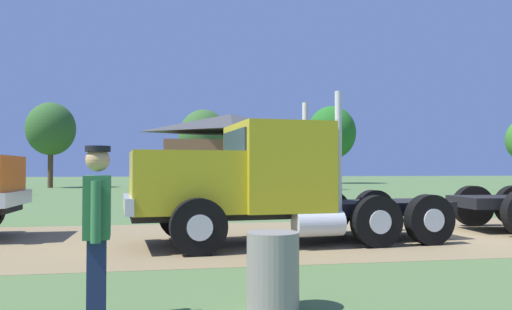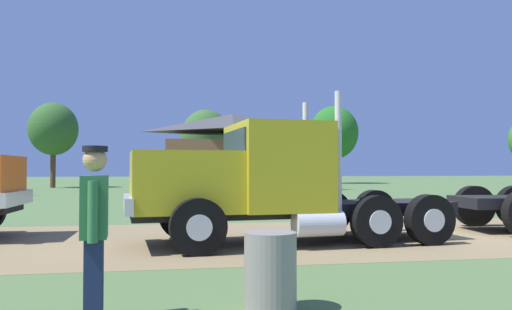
% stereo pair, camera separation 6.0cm
% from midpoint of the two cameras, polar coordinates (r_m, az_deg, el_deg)
% --- Properties ---
extents(ground_plane, '(200.00, 200.00, 0.00)m').
position_cam_midpoint_polar(ground_plane, '(13.47, 20.12, -8.35)').
color(ground_plane, '#53713D').
extents(dirt_track, '(120.00, 6.74, 0.01)m').
position_cam_midpoint_polar(dirt_track, '(13.47, 20.12, -8.33)').
color(dirt_track, '#89744E').
rests_on(dirt_track, ground_plane).
extents(truck_foreground_white, '(7.40, 3.25, 3.22)m').
position_cam_midpoint_polar(truck_foreground_white, '(10.92, 0.15, -3.32)').
color(truck_foreground_white, black).
rests_on(truck_foreground_white, ground_plane).
extents(visitor_standing_near, '(0.29, 0.64, 1.84)m').
position_cam_midpoint_polar(visitor_standing_near, '(5.47, -17.80, -7.65)').
color(visitor_standing_near, '#33723F').
rests_on(visitor_standing_near, ground_plane).
extents(steel_barrel, '(0.59, 0.59, 0.89)m').
position_cam_midpoint_polar(steel_barrel, '(5.85, 1.62, -13.02)').
color(steel_barrel, gray).
rests_on(steel_barrel, ground_plane).
extents(shed_building, '(10.45, 7.56, 5.81)m').
position_cam_midpoint_polar(shed_building, '(38.42, -3.00, 0.19)').
color(shed_building, brown).
rests_on(shed_building, ground_plane).
extents(tree_left, '(4.16, 4.16, 7.39)m').
position_cam_midpoint_polar(tree_left, '(47.20, -22.19, 2.72)').
color(tree_left, '#513823').
rests_on(tree_left, ground_plane).
extents(tree_mid, '(5.14, 5.14, 7.71)m').
position_cam_midpoint_polar(tree_mid, '(51.92, -5.97, 2.00)').
color(tree_mid, '#513823').
rests_on(tree_mid, ground_plane).
extents(tree_right, '(5.44, 5.44, 8.72)m').
position_cam_midpoint_polar(tree_right, '(57.51, 8.51, 2.51)').
color(tree_right, '#513823').
rests_on(tree_right, ground_plane).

